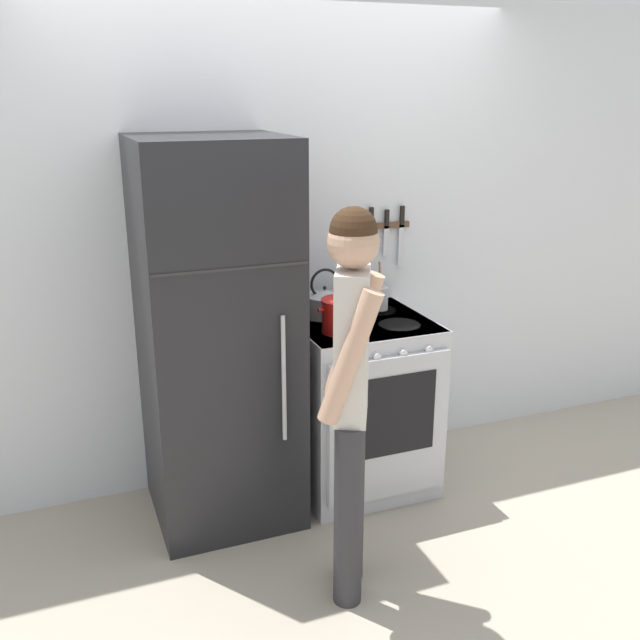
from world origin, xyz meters
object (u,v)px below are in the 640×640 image
(stove_range, at_px, (361,403))
(utensil_jar, at_px, (379,297))
(tea_kettle, at_px, (325,302))
(person, at_px, (351,387))
(dutch_oven_pot, at_px, (343,315))
(refrigerator, at_px, (217,337))

(stove_range, xyz_separation_m, utensil_jar, (0.18, 0.17, 0.53))
(tea_kettle, relative_size, utensil_jar, 0.97)
(tea_kettle, distance_m, person, 0.99)
(dutch_oven_pot, bearing_deg, utensil_jar, 39.50)
(utensil_jar, distance_m, person, 1.12)
(refrigerator, relative_size, utensil_jar, 7.04)
(dutch_oven_pot, xyz_separation_m, person, (-0.25, -0.68, -0.07))
(utensil_jar, bearing_deg, refrigerator, -170.99)
(refrigerator, bearing_deg, stove_range, -1.47)
(utensil_jar, xyz_separation_m, person, (-0.59, -0.96, -0.05))
(tea_kettle, bearing_deg, refrigerator, -167.03)
(stove_range, distance_m, tea_kettle, 0.58)
(tea_kettle, xyz_separation_m, utensil_jar, (0.32, 0.01, -0.01))
(tea_kettle, relative_size, person, 0.16)
(refrigerator, xyz_separation_m, person, (0.35, -0.81, 0.01))
(refrigerator, bearing_deg, tea_kettle, 12.97)
(refrigerator, xyz_separation_m, dutch_oven_pot, (0.60, -0.13, 0.08))
(stove_range, bearing_deg, refrigerator, 178.53)
(dutch_oven_pot, relative_size, tea_kettle, 1.00)
(dutch_oven_pot, bearing_deg, person, -110.35)
(person, bearing_deg, dutch_oven_pot, 6.39)
(refrigerator, height_order, dutch_oven_pot, refrigerator)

